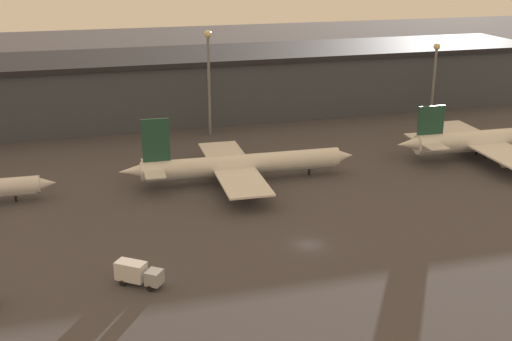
% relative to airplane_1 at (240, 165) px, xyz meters
% --- Properties ---
extents(ground, '(600.00, 600.00, 0.00)m').
position_rel_airplane_1_xyz_m(ground, '(3.02, -31.53, -3.42)').
color(ground, '#423F44').
extents(terminal_building, '(199.22, 31.15, 17.37)m').
position_rel_airplane_1_xyz_m(terminal_building, '(3.02, 55.73, 5.31)').
color(terminal_building, '#3D424C').
rests_on(terminal_building, ground).
extents(airplane_1, '(48.11, 34.68, 13.98)m').
position_rel_airplane_1_xyz_m(airplane_1, '(0.00, 0.00, 0.00)').
color(airplane_1, white).
rests_on(airplane_1, ground).
extents(airplane_2, '(44.23, 35.90, 12.60)m').
position_rel_airplane_1_xyz_m(airplane_2, '(57.19, -0.15, 0.43)').
color(airplane_2, white).
rests_on(airplane_2, ground).
extents(service_vehicle_0, '(6.71, 5.82, 3.36)m').
position_rel_airplane_1_xyz_m(service_vehicle_0, '(-24.43, -36.88, -1.54)').
color(service_vehicle_0, '#9EA3A8').
rests_on(service_vehicle_0, ground).
extents(lamp_post_1, '(1.80, 1.80, 25.86)m').
position_rel_airplane_1_xyz_m(lamp_post_1, '(1.59, 35.34, 12.96)').
color(lamp_post_1, slate).
rests_on(lamp_post_1, ground).
extents(lamp_post_2, '(1.80, 1.80, 20.34)m').
position_rel_airplane_1_xyz_m(lamp_post_2, '(64.22, 35.34, 9.88)').
color(lamp_post_2, slate).
rests_on(lamp_post_2, ground).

